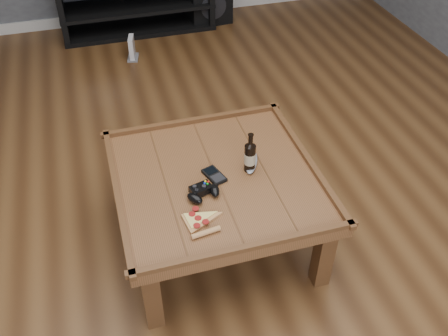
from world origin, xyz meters
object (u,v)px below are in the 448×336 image
object	(u,v)px
coffee_table	(216,186)
remote_control	(252,162)
game_console	(132,49)
pizza_slice	(199,221)
media_console	(136,4)
beer_bottle	(250,156)
game_controller	(203,192)
smartphone	(214,175)

from	to	relation	value
coffee_table	remote_control	size ratio (longest dim) A/B	5.48
coffee_table	game_console	world-z (taller)	coffee_table
coffee_table	pizza_slice	distance (m)	0.33
remote_control	game_console	xyz separation A→B (m)	(-0.34, 2.15, -0.37)
game_console	remote_control	bearing A→B (deg)	-68.47
media_console	beer_bottle	bearing A→B (deg)	-86.34
beer_bottle	game_controller	distance (m)	0.30
game_controller	smartphone	world-z (taller)	game_controller
media_console	coffee_table	bearing A→B (deg)	-90.00
smartphone	game_console	size ratio (longest dim) A/B	0.75
beer_bottle	coffee_table	bearing A→B (deg)	-178.08
media_console	smartphone	xyz separation A→B (m)	(-0.01, -2.75, 0.21)
media_console	smartphone	bearing A→B (deg)	-90.18
remote_control	media_console	bearing A→B (deg)	119.80
beer_bottle	game_console	world-z (taller)	beer_bottle
pizza_slice	smartphone	xyz separation A→B (m)	(0.15, 0.28, 0.00)
smartphone	media_console	bearing A→B (deg)	71.67
media_console	beer_bottle	world-z (taller)	beer_bottle
coffee_table	beer_bottle	bearing A→B (deg)	1.92
coffee_table	smartphone	world-z (taller)	coffee_table
pizza_slice	remote_control	world-z (taller)	remote_control
smartphone	remote_control	size ratio (longest dim) A/B	0.79
coffee_table	game_controller	xyz separation A→B (m)	(-0.09, -0.11, 0.08)
beer_bottle	remote_control	distance (m)	0.09
media_console	game_controller	distance (m)	2.87
pizza_slice	remote_control	bearing A→B (deg)	33.93
pizza_slice	smartphone	bearing A→B (deg)	54.28
media_console	smartphone	world-z (taller)	media_console
game_controller	pizza_slice	distance (m)	0.18
media_console	pizza_slice	size ratio (longest dim) A/B	5.39
remote_control	coffee_table	bearing A→B (deg)	-142.53
remote_control	game_controller	bearing A→B (deg)	-126.67
game_controller	coffee_table	bearing A→B (deg)	35.00
smartphone	beer_bottle	bearing A→B (deg)	-17.42
pizza_slice	media_console	bearing A→B (deg)	78.96
beer_bottle	remote_control	xyz separation A→B (m)	(0.02, 0.04, -0.08)
smartphone	game_console	xyz separation A→B (m)	(-0.13, 2.19, -0.37)
game_console	media_console	bearing A→B (deg)	88.31
smartphone	game_controller	bearing A→B (deg)	-144.76
coffee_table	pizza_slice	xyz separation A→B (m)	(-0.16, -0.28, 0.07)
coffee_table	smartphone	distance (m)	0.07
pizza_slice	remote_control	distance (m)	0.48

